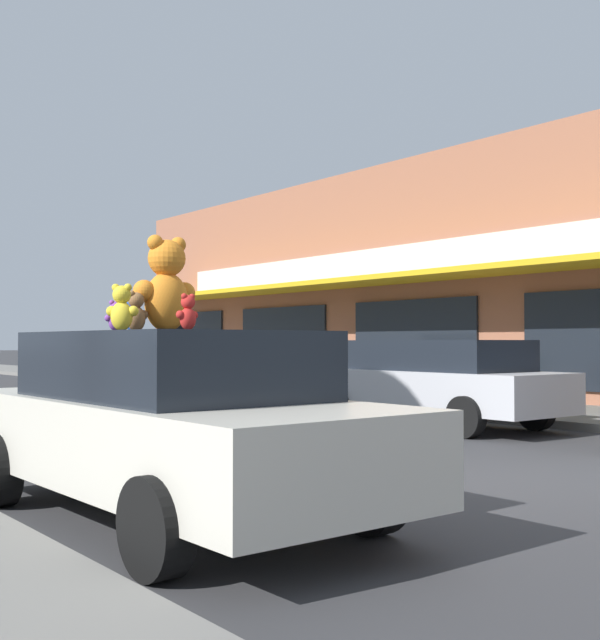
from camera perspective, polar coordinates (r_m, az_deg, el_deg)
The scene contains 12 objects.
ground_plane at distance 8.34m, azimuth 13.05°, elevation -10.97°, with size 260.00×260.00×0.00m, color #333335.
plush_art_car at distance 6.31m, azimuth -9.16°, elevation -7.08°, with size 1.97×4.33×1.45m.
teddy_bear_giant at distance 6.37m, azimuth -9.49°, elevation 2.43°, with size 0.56×0.35×0.75m.
teddy_bear_red at distance 5.44m, azimuth -7.98°, elevation 0.53°, with size 0.19×0.12×0.25m.
teddy_bear_black at distance 6.86m, azimuth -8.53°, elevation 0.59°, with size 0.25×0.25×0.37m.
teddy_bear_yellow at distance 5.83m, azimuth -12.55°, elevation 0.83°, with size 0.22×0.24×0.34m.
teddy_bear_purple at distance 5.98m, azimuth -12.97°, elevation 0.27°, with size 0.17×0.10×0.23m.
teddy_bear_white at distance 7.14m, azimuth -8.43°, elevation 0.22°, with size 0.19×0.21×0.30m.
teddy_bear_blue at distance 7.21m, azimuth -11.68°, elevation 0.50°, with size 0.28×0.18×0.37m.
teddy_bear_brown at distance 6.20m, azimuth -11.58°, elevation 0.57°, with size 0.23×0.15×0.31m.
parked_car_far_center at distance 13.18m, azimuth 9.42°, elevation -4.18°, with size 1.84×4.47×1.40m.
parked_car_far_right at distance 18.29m, azimuth -5.97°, elevation -3.24°, with size 2.02×4.07×1.61m.
Camera 1 is at (-6.39, -5.18, 1.37)m, focal length 45.00 mm.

